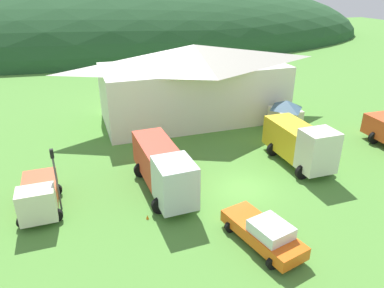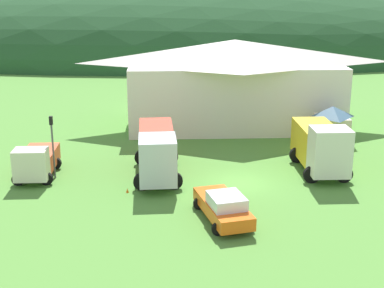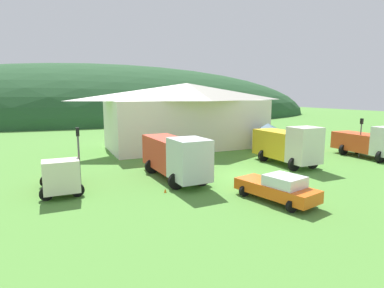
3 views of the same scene
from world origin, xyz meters
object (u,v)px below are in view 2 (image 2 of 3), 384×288
(play_shed_cream, at_px, (332,125))
(traffic_cone_mid_row, at_px, (316,159))
(traffic_light_west, at_px, (52,141))
(light_truck_cream, at_px, (36,161))
(heavy_rig_striped, at_px, (321,146))
(service_pickup_orange, at_px, (223,207))
(traffic_cone_near_pickup, at_px, (127,192))
(tow_truck_silver, at_px, (157,150))
(depot_building, at_px, (234,82))

(play_shed_cream, height_order, traffic_cone_mid_row, play_shed_cream)
(traffic_light_west, relative_size, traffic_cone_mid_row, 6.56)
(light_truck_cream, bearing_deg, heavy_rig_striped, 90.50)
(play_shed_cream, height_order, service_pickup_orange, play_shed_cream)
(play_shed_cream, relative_size, traffic_cone_near_pickup, 5.88)
(heavy_rig_striped, xyz_separation_m, traffic_cone_mid_row, (0.56, 2.75, -1.86))
(light_truck_cream, distance_m, heavy_rig_striped, 18.84)
(light_truck_cream, xyz_separation_m, service_pickup_orange, (11.57, -7.26, -0.31))
(play_shed_cream, bearing_deg, light_truck_cream, -163.27)
(traffic_light_west, xyz_separation_m, traffic_cone_near_pickup, (4.92, -2.80, -2.55))
(play_shed_cream, xyz_separation_m, tow_truck_silver, (-13.46, -6.55, 0.21))
(tow_truck_silver, distance_m, traffic_cone_mid_row, 12.07)
(traffic_cone_mid_row, bearing_deg, service_pickup_orange, -127.17)
(tow_truck_silver, bearing_deg, traffic_cone_mid_row, 103.20)
(depot_building, xyz_separation_m, traffic_cone_near_pickup, (-8.32, -15.59, -3.89))
(traffic_cone_near_pickup, bearing_deg, play_shed_cream, 31.48)
(light_truck_cream, height_order, traffic_light_west, traffic_light_west)
(traffic_light_west, bearing_deg, traffic_cone_near_pickup, -29.63)
(light_truck_cream, distance_m, traffic_light_west, 1.84)
(light_truck_cream, xyz_separation_m, tow_truck_silver, (7.88, -0.13, 0.68))
(service_pickup_orange, distance_m, traffic_light_west, 12.72)
(service_pickup_orange, bearing_deg, depot_building, 158.60)
(depot_building, relative_size, traffic_light_west, 4.66)
(light_truck_cream, relative_size, traffic_cone_mid_row, 7.87)
(play_shed_cream, distance_m, service_pickup_orange, 16.83)
(heavy_rig_striped, height_order, traffic_cone_near_pickup, heavy_rig_striped)
(service_pickup_orange, bearing_deg, traffic_cone_near_pickup, -141.68)
(play_shed_cream, xyz_separation_m, traffic_light_west, (-20.17, -6.54, 0.95))
(light_truck_cream, bearing_deg, service_pickup_orange, 57.48)
(light_truck_cream, bearing_deg, traffic_cone_near_pickup, 63.99)
(depot_building, bearing_deg, traffic_cone_mid_row, -62.69)
(play_shed_cream, bearing_deg, tow_truck_silver, -154.05)
(heavy_rig_striped, distance_m, service_pickup_orange, 10.52)
(heavy_rig_striped, distance_m, traffic_light_west, 17.66)
(traffic_cone_mid_row, bearing_deg, light_truck_cream, -171.07)
(light_truck_cream, bearing_deg, tow_truck_silver, 88.62)
(depot_building, xyz_separation_m, tow_truck_silver, (-6.53, -12.80, -2.07))
(traffic_cone_mid_row, bearing_deg, tow_truck_silver, -164.54)
(light_truck_cream, xyz_separation_m, traffic_cone_near_pickup, (6.10, -2.92, -1.14))
(service_pickup_orange, bearing_deg, tow_truck_silver, -165.94)
(heavy_rig_striped, relative_size, traffic_cone_mid_row, 10.58)
(traffic_cone_mid_row, bearing_deg, depot_building, 117.31)
(heavy_rig_striped, height_order, service_pickup_orange, heavy_rig_striped)
(light_truck_cream, height_order, service_pickup_orange, light_truck_cream)
(traffic_cone_near_pickup, bearing_deg, light_truck_cream, 154.39)
(light_truck_cream, bearing_deg, depot_building, 130.90)
(depot_building, distance_m, traffic_cone_mid_row, 11.50)
(tow_truck_silver, relative_size, traffic_light_west, 1.96)
(play_shed_cream, height_order, heavy_rig_striped, heavy_rig_striped)
(tow_truck_silver, height_order, traffic_cone_mid_row, tow_truck_silver)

